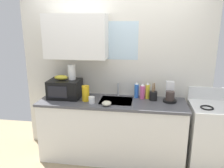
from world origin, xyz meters
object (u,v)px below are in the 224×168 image
small_bowl (107,103)px  dish_soap_bottle_pink (142,92)px  banana_bunch (61,77)px  coffee_maker (170,94)px  utensil_crock (153,96)px  paper_towel_roll (72,72)px  microwave (65,89)px  dish_soap_bottle_blue (136,90)px  stove_range (211,136)px  dish_soap_bottle_yellow (148,91)px  mug_white (92,100)px  cereal_canister (86,93)px

small_bowl → dish_soap_bottle_pink: bearing=37.7°
banana_bunch → coffee_maker: (1.57, 0.06, -0.20)m
coffee_maker → utensil_crock: (-0.23, 0.01, -0.04)m
paper_towel_roll → microwave: bearing=-152.8°
banana_bunch → dish_soap_bottle_blue: bearing=7.8°
stove_range → small_bowl: (-1.43, -0.20, 0.47)m
coffee_maker → dish_soap_bottle_yellow: coffee_maker is taller
stove_range → paper_towel_roll: size_ratio=4.91×
stove_range → microwave: size_ratio=2.35×
dish_soap_bottle_blue → dish_soap_bottle_yellow: dish_soap_bottle_yellow is taller
microwave → dish_soap_bottle_pink: bearing=5.7°
dish_soap_bottle_blue → mug_white: (-0.60, -0.34, -0.07)m
mug_white → utensil_crock: (0.84, 0.26, 0.02)m
coffee_maker → dish_soap_bottle_pink: (-0.39, 0.05, 0.00)m
paper_towel_roll → dish_soap_bottle_yellow: 1.14m
paper_towel_roll → cereal_canister: 0.39m
dish_soap_bottle_pink → small_bowl: size_ratio=1.77×
mug_white → dish_soap_bottle_blue: bearing=29.6°
paper_towel_roll → dish_soap_bottle_yellow: bearing=4.2°
coffee_maker → dish_soap_bottle_yellow: size_ratio=1.14×
dish_soap_bottle_pink → dish_soap_bottle_blue: bearing=156.5°
microwave → coffee_maker: 1.52m
stove_range → coffee_maker: (-0.58, 0.10, 0.55)m
coffee_maker → stove_range: bearing=-10.2°
dish_soap_bottle_yellow → mug_white: dish_soap_bottle_yellow is taller
dish_soap_bottle_pink → microwave: bearing=-174.3°
paper_towel_roll → coffee_maker: paper_towel_roll is taller
microwave → dish_soap_bottle_blue: size_ratio=1.92×
stove_range → paper_towel_roll: (-2.00, 0.10, 0.82)m
stove_range → small_bowl: 1.52m
dish_soap_bottle_yellow → small_bowl: (-0.54, -0.38, -0.08)m
stove_range → dish_soap_bottle_pink: (-0.97, 0.16, 0.55)m
dish_soap_bottle_blue → stove_range: bearing=-10.6°
stove_range → microwave: microwave is taller
dish_soap_bottle_pink → mug_white: bearing=-156.3°
small_bowl → dish_soap_bottle_blue: bearing=46.5°
microwave → paper_towel_roll: bearing=27.2°
dish_soap_bottle_pink → mug_white: dish_soap_bottle_pink is taller
small_bowl → cereal_canister: bearing=155.4°
dish_soap_bottle_blue → mug_white: bearing=-150.4°
cereal_canister → utensil_crock: 0.97m
paper_towel_roll → utensil_crock: size_ratio=0.85×
paper_towel_roll → mug_white: paper_towel_roll is taller
microwave → banana_bunch: 0.18m
paper_towel_roll → utensil_crock: 1.23m
cereal_canister → mug_white: bearing=-39.9°
dish_soap_bottle_blue → microwave: bearing=-171.7°
mug_white → cereal_canister: bearing=140.1°
dish_soap_bottle_blue → dish_soap_bottle_pink: (0.09, -0.04, -0.00)m
mug_white → microwave: bearing=157.2°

